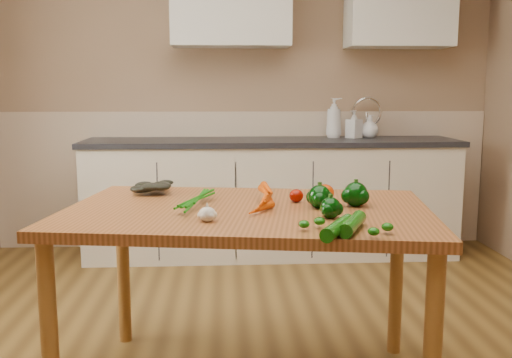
{
  "coord_description": "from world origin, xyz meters",
  "views": [
    {
      "loc": [
        -0.17,
        -2.15,
        1.27
      ],
      "look_at": [
        -0.02,
        0.39,
        0.87
      ],
      "focal_mm": 40.0,
      "sensor_mm": 36.0,
      "label": 1
    }
  ],
  "objects": [
    {
      "name": "tomato_c",
      "position": [
        0.39,
        0.19,
        0.83
      ],
      "size": [
        0.08,
        0.08,
        0.07
      ],
      "primitive_type": "ellipsoid",
      "color": "#BD3304",
      "rests_on": "table"
    },
    {
      "name": "room",
      "position": [
        0.0,
        0.17,
        1.25
      ],
      "size": [
        4.04,
        5.04,
        2.64
      ],
      "color": "brown",
      "rests_on": "ground"
    },
    {
      "name": "pepper_c",
      "position": [
        0.23,
        -0.07,
        0.83
      ],
      "size": [
        0.08,
        0.08,
        0.08
      ],
      "primitive_type": "sphere",
      "color": "black",
      "rests_on": "table"
    },
    {
      "name": "tomato_b",
      "position": [
        0.27,
        0.26,
        0.83
      ],
      "size": [
        0.08,
        0.08,
        0.07
      ],
      "primitive_type": "ellipsoid",
      "color": "#BD3304",
      "rests_on": "table"
    },
    {
      "name": "pepper_b",
      "position": [
        0.38,
        0.15,
        0.84
      ],
      "size": [
        0.1,
        0.1,
        0.1
      ],
      "primitive_type": "sphere",
      "color": "black",
      "rests_on": "table"
    },
    {
      "name": "counter_run",
      "position": [
        0.21,
        2.19,
        0.46
      ],
      "size": [
        2.84,
        0.64,
        1.14
      ],
      "color": "beige",
      "rests_on": "ground"
    },
    {
      "name": "pepper_a",
      "position": [
        0.22,
        0.12,
        0.84
      ],
      "size": [
        0.09,
        0.09,
        0.09
      ],
      "primitive_type": "sphere",
      "color": "black",
      "rests_on": "table"
    },
    {
      "name": "tomato_a",
      "position": [
        0.14,
        0.25,
        0.82
      ],
      "size": [
        0.06,
        0.06,
        0.06
      ],
      "primitive_type": "ellipsoid",
      "color": "#830E02",
      "rests_on": "table"
    },
    {
      "name": "soap_bottle_b",
      "position": [
        0.86,
        2.27,
        1.01
      ],
      "size": [
        0.14,
        0.14,
        0.22
      ],
      "primitive_type": "imported",
      "rotation": [
        0.0,
        0.0,
        5.36
      ],
      "color": "silver",
      "rests_on": "counter_run"
    },
    {
      "name": "carrot_bunch",
      "position": [
        -0.09,
        0.16,
        0.83
      ],
      "size": [
        0.3,
        0.25,
        0.07
      ],
      "primitive_type": null,
      "rotation": [
        0.0,
        0.0,
        -0.15
      ],
      "color": "#CE4604",
      "rests_on": "table"
    },
    {
      "name": "garlic_bulb",
      "position": [
        -0.23,
        -0.1,
        0.82
      ],
      "size": [
        0.06,
        0.06,
        0.05
      ],
      "primitive_type": "ellipsoid",
      "color": "beige",
      "rests_on": "table"
    },
    {
      "name": "table",
      "position": [
        -0.07,
        0.14,
        0.7
      ],
      "size": [
        1.61,
        1.16,
        0.79
      ],
      "rotation": [
        0.0,
        0.0,
        -0.15
      ],
      "color": "#9A582C",
      "rests_on": "ground"
    },
    {
      "name": "soap_bottle_c",
      "position": [
        0.99,
        2.3,
        0.99
      ],
      "size": [
        0.15,
        0.15,
        0.18
      ],
      "primitive_type": "imported",
      "rotation": [
        0.0,
        0.0,
        1.64
      ],
      "color": "silver",
      "rests_on": "counter_run"
    },
    {
      "name": "soap_bottle_a",
      "position": [
        0.71,
        2.32,
        1.06
      ],
      "size": [
        0.15,
        0.15,
        0.31
      ],
      "primitive_type": "imported",
      "rotation": [
        0.0,
        0.0,
        1.28
      ],
      "color": "silver",
      "rests_on": "counter_run"
    },
    {
      "name": "zucchini_b",
      "position": [
        0.21,
        -0.32,
        0.82
      ],
      "size": [
        0.16,
        0.23,
        0.05
      ],
      "primitive_type": "cylinder",
      "rotation": [
        1.57,
        0.0,
        -0.5
      ],
      "color": "#0C4707",
      "rests_on": "table"
    },
    {
      "name": "upper_cabinets",
      "position": [
        0.51,
        2.32,
        1.95
      ],
      "size": [
        2.15,
        0.35,
        0.7
      ],
      "color": "silver",
      "rests_on": "room"
    },
    {
      "name": "zucchini_a",
      "position": [
        0.27,
        -0.27,
        0.82
      ],
      "size": [
        0.14,
        0.23,
        0.05
      ],
      "primitive_type": "cylinder",
      "rotation": [
        1.57,
        0.0,
        -0.43
      ],
      "color": "#0C4707",
      "rests_on": "table"
    },
    {
      "name": "leafy_greens",
      "position": [
        -0.51,
        0.48,
        0.85
      ],
      "size": [
        0.21,
        0.19,
        0.11
      ],
      "primitive_type": null,
      "color": "black",
      "rests_on": "table"
    }
  ]
}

